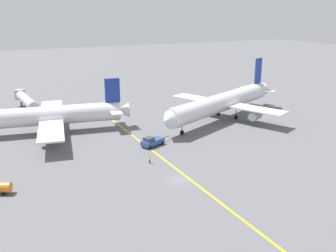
{
  "coord_description": "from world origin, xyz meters",
  "views": [
    {
      "loc": [
        -33.52,
        -62.41,
        33.62
      ],
      "look_at": [
        9.4,
        23.59,
        4.0
      ],
      "focal_mm": 40.11,
      "sensor_mm": 36.0,
      "label": 1
    }
  ],
  "objects_px": {
    "ground_crew_ramp_agent_by_cones": "(150,160)",
    "jet_bridge": "(25,99)",
    "airliner_at_gate_left": "(45,116)",
    "airliner_being_pushed": "(222,102)",
    "pushback_tug": "(152,141)"
  },
  "relations": [
    {
      "from": "ground_crew_ramp_agent_by_cones",
      "to": "jet_bridge",
      "type": "bearing_deg",
      "value": 107.63
    },
    {
      "from": "airliner_at_gate_left",
      "to": "airliner_being_pushed",
      "type": "relative_size",
      "value": 0.91
    },
    {
      "from": "airliner_being_pushed",
      "to": "pushback_tug",
      "type": "distance_m",
      "value": 33.26
    },
    {
      "from": "airliner_at_gate_left",
      "to": "jet_bridge",
      "type": "relative_size",
      "value": 2.04
    },
    {
      "from": "airliner_being_pushed",
      "to": "jet_bridge",
      "type": "relative_size",
      "value": 2.23
    },
    {
      "from": "airliner_being_pushed",
      "to": "ground_crew_ramp_agent_by_cones",
      "type": "bearing_deg",
      "value": -147.12
    },
    {
      "from": "jet_bridge",
      "to": "ground_crew_ramp_agent_by_cones",
      "type": "bearing_deg",
      "value": -72.37
    },
    {
      "from": "airliner_being_pushed",
      "to": "jet_bridge",
      "type": "bearing_deg",
      "value": 144.93
    },
    {
      "from": "airliner_at_gate_left",
      "to": "jet_bridge",
      "type": "xyz_separation_m",
      "value": [
        -2.13,
        28.13,
        -0.58
      ]
    },
    {
      "from": "ground_crew_ramp_agent_by_cones",
      "to": "jet_bridge",
      "type": "height_order",
      "value": "jet_bridge"
    },
    {
      "from": "airliner_being_pushed",
      "to": "ground_crew_ramp_agent_by_cones",
      "type": "xyz_separation_m",
      "value": [
        -35.64,
        -23.04,
        -4.68
      ]
    },
    {
      "from": "airliner_being_pushed",
      "to": "pushback_tug",
      "type": "relative_size",
      "value": 5.72
    },
    {
      "from": "jet_bridge",
      "to": "airliner_being_pushed",
      "type": "bearing_deg",
      "value": -35.07
    },
    {
      "from": "airliner_being_pushed",
      "to": "pushback_tug",
      "type": "xyz_separation_m",
      "value": [
        -30.39,
        -12.79,
        -4.34
      ]
    },
    {
      "from": "pushback_tug",
      "to": "ground_crew_ramp_agent_by_cones",
      "type": "height_order",
      "value": "pushback_tug"
    }
  ]
}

